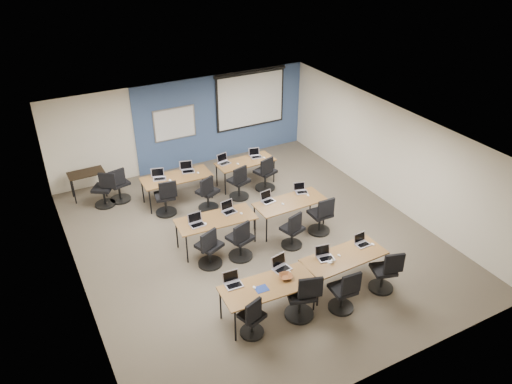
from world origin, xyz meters
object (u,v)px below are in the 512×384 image
task_chair_6 (293,233)px  laptop_10 (223,161)px  laptop_11 (255,155)px  spare_chair_b (105,192)px  training_table_mid_right (290,203)px  laptop_2 (325,255)px  training_table_back_right (245,163)px  laptop_5 (228,209)px  task_chair_10 (239,185)px  laptop_0 (233,282)px  training_table_front_left (268,287)px  spare_chair_a (119,187)px  task_chair_2 (344,294)px  laptop_8 (159,176)px  task_chair_1 (302,299)px  laptop_4 (196,222)px  task_chair_3 (385,274)px  training_table_mid_left (216,220)px  training_table_back_left (177,178)px  laptop_9 (187,169)px  laptop_3 (362,242)px  training_table_front_right (344,258)px  task_chair_8 (166,200)px  task_chair_9 (208,196)px  whiteboard (175,124)px  task_chair_4 (210,250)px  laptop_7 (301,190)px  task_chair_11 (266,176)px  laptop_6 (267,199)px  projector_screen (251,96)px  laptop_1 (281,266)px  utility_table (86,176)px  task_chair_5 (241,243)px  task_chair_7 (321,218)px  task_chair_0 (252,320)px

task_chair_6 → laptop_10: 3.46m
laptop_11 → spare_chair_b: bearing=-175.7°
training_table_mid_right → laptop_2: laptop_2 is taller
training_table_back_right → spare_chair_b: size_ratio=1.64×
laptop_5 → task_chair_10: bearing=47.4°
laptop_0 → laptop_11: size_ratio=1.03×
training_table_front_left → training_table_mid_right: size_ratio=1.04×
laptop_5 → spare_chair_a: spare_chair_a is taller
task_chair_2 → laptop_8: (-1.84, 5.69, 0.38)m
task_chair_1 → laptop_4: task_chair_1 is taller
task_chair_2 → task_chair_3: 1.11m
training_table_mid_left → laptop_10: laptop_10 is taller
training_table_back_left → task_chair_10: 1.69m
laptop_9 → laptop_3: bearing=-53.6°
training_table_front_right → laptop_5: laptop_5 is taller
spare_chair_a → laptop_11: bearing=-22.8°
task_chair_8 → task_chair_9: 1.08m
whiteboard → task_chair_3: 7.60m
training_table_back_left → spare_chair_a: 1.59m
task_chair_4 → task_chair_10: size_ratio=1.00×
task_chair_4 → laptop_7: task_chair_4 is taller
task_chair_11 → training_table_front_right: bearing=-115.3°
training_table_mid_left → task_chair_4: size_ratio=1.79×
laptop_4 → laptop_5: (0.88, 0.15, -0.00)m
laptop_10 → task_chair_10: (0.07, -0.84, -0.37)m
task_chair_8 → laptop_10: size_ratio=3.13×
laptop_2 → laptop_6: laptop_2 is taller
projector_screen → task_chair_2: bearing=-103.5°
laptop_4 → task_chair_8: bearing=91.6°
training_table_front_right → task_chair_4: task_chair_4 is taller
training_table_front_right → laptop_9: 5.29m
laptop_1 → task_chair_3: size_ratio=0.35×
utility_table → spare_chair_b: 0.79m
laptop_3 → laptop_9: size_ratio=0.86×
whiteboard → laptop_2: bearing=-83.2°
task_chair_2 → laptop_6: bearing=92.2°
training_table_back_left → task_chair_11: bearing=-12.3°
task_chair_2 → spare_chair_b: size_ratio=0.98×
task_chair_5 → laptop_6: task_chair_5 is taller
laptop_4 → task_chair_7: bearing=-16.1°
task_chair_7 → laptop_5: bearing=156.8°
training_table_front_left → task_chair_11: size_ratio=1.77×
laptop_4 → task_chair_7: task_chair_7 is taller
laptop_5 → laptop_9: laptop_9 is taller
training_table_mid_left → laptop_6: bearing=9.1°
laptop_4 → task_chair_5: task_chair_5 is taller
projector_screen → laptop_9: projector_screen is taller
training_table_back_right → task_chair_9: task_chair_9 is taller
task_chair_0 → task_chair_7: 3.76m
task_chair_9 → laptop_10: size_ratio=3.10×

